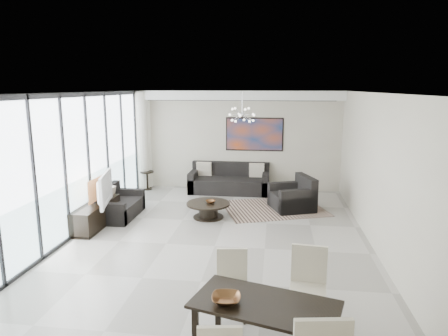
% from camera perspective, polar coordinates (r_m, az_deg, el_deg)
% --- Properties ---
extents(room_shell, '(6.00, 9.00, 2.90)m').
position_cam_1_polar(room_shell, '(7.33, 2.18, -0.75)').
color(room_shell, '#A8A39B').
rests_on(room_shell, ground).
extents(window_wall, '(0.37, 8.95, 2.90)m').
position_cam_1_polar(window_wall, '(8.30, -21.26, 0.04)').
color(window_wall, white).
rests_on(window_wall, floor).
extents(soffit, '(5.98, 0.40, 0.26)m').
position_cam_1_polar(soffit, '(11.49, 1.88, 10.32)').
color(soffit, white).
rests_on(soffit, room_shell).
extents(painting, '(1.68, 0.04, 0.98)m').
position_cam_1_polar(painting, '(11.70, 4.37, 4.82)').
color(painting, '#AD4218').
rests_on(painting, room_shell).
extents(chandelier, '(0.66, 0.66, 0.71)m').
position_cam_1_polar(chandelier, '(9.69, 2.61, 7.61)').
color(chandelier, silver).
rests_on(chandelier, room_shell).
extents(rug, '(2.90, 2.56, 0.01)m').
position_cam_1_polar(rug, '(10.19, 7.05, -5.71)').
color(rug, black).
rests_on(rug, floor).
extents(coffee_table, '(1.02, 1.02, 0.36)m').
position_cam_1_polar(coffee_table, '(9.38, -2.25, -5.91)').
color(coffee_table, black).
rests_on(coffee_table, floor).
extents(bowl_coffee, '(0.23, 0.23, 0.07)m').
position_cam_1_polar(bowl_coffee, '(9.29, -1.94, -4.84)').
color(bowl_coffee, brown).
rests_on(bowl_coffee, coffee_table).
extents(sofa_main, '(2.29, 0.93, 0.83)m').
position_cam_1_polar(sofa_main, '(11.61, 0.78, -2.08)').
color(sofa_main, black).
rests_on(sofa_main, floor).
extents(loveseat, '(0.80, 1.41, 0.71)m').
position_cam_1_polar(loveseat, '(9.76, -14.97, -5.36)').
color(loveseat, black).
rests_on(loveseat, floor).
extents(armchair, '(1.22, 1.25, 0.83)m').
position_cam_1_polar(armchair, '(10.13, 9.87, -4.25)').
color(armchair, black).
rests_on(armchair, floor).
extents(side_table, '(0.40, 0.40, 0.55)m').
position_cam_1_polar(side_table, '(12.09, -10.92, -1.30)').
color(side_table, black).
rests_on(side_table, floor).
extents(tv_console, '(0.46, 1.65, 0.52)m').
position_cam_1_polar(tv_console, '(9.24, -17.84, -6.36)').
color(tv_console, black).
rests_on(tv_console, floor).
extents(television, '(0.43, 1.19, 0.68)m').
position_cam_1_polar(television, '(8.97, -17.29, -2.88)').
color(television, gray).
rests_on(television, tv_console).
extents(dining_table, '(1.76, 1.21, 0.67)m').
position_cam_1_polar(dining_table, '(4.71, 5.89, -19.58)').
color(dining_table, black).
rests_on(dining_table, floor).
extents(dining_chair_nw, '(0.46, 0.46, 0.89)m').
position_cam_1_polar(dining_chair_nw, '(5.50, 1.16, -15.49)').
color(dining_chair_nw, beige).
rests_on(dining_chair_nw, floor).
extents(dining_chair_ne, '(0.51, 0.51, 1.00)m').
position_cam_1_polar(dining_chair_ne, '(5.44, 11.95, -15.29)').
color(dining_chair_ne, beige).
rests_on(dining_chair_ne, floor).
extents(bowl_dining, '(0.35, 0.35, 0.08)m').
position_cam_1_polar(bowl_dining, '(4.64, 0.31, -18.20)').
color(bowl_dining, brown).
rests_on(bowl_dining, dining_table).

